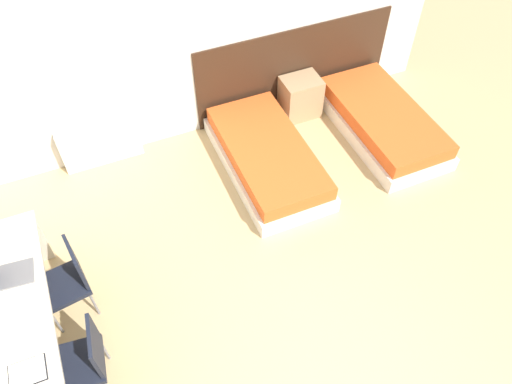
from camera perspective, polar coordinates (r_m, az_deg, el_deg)
wall_back at (r=5.75m, az=-7.10°, el=17.51°), size 6.17×0.05×2.70m
headboard_panel at (r=6.54m, az=4.38°, el=13.89°), size 2.62×0.03×1.13m
bed_near_window at (r=5.87m, az=1.29°, el=3.99°), size 0.94×1.85×0.37m
bed_near_door at (r=6.52m, az=14.26°, el=7.80°), size 0.94×1.85×0.37m
nightstand at (r=6.56m, az=5.08°, el=10.76°), size 0.48×0.38×0.54m
radiator at (r=6.16m, az=-17.32°, el=5.28°), size 0.92×0.12×0.57m
desk at (r=4.60m, az=-25.04°, el=-13.99°), size 0.53×2.18×0.74m
chair_near_laptop at (r=4.83m, az=-20.75°, el=-9.32°), size 0.47×0.47×0.86m
chair_near_notebook at (r=4.42m, az=-19.05°, el=-17.66°), size 0.46×0.46×0.86m
laptop at (r=4.67m, az=-26.83°, el=-8.22°), size 0.37×0.28×0.35m
open_notebook at (r=4.23m, az=-24.66°, el=-18.24°), size 0.27×0.21×0.02m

